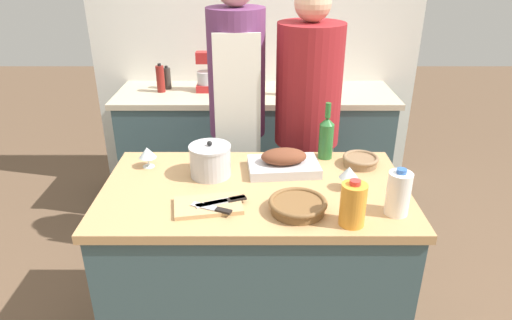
# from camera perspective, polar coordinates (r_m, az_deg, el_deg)

# --- Properties ---
(kitchen_island) EXTENTS (1.36, 0.76, 0.91)m
(kitchen_island) POSITION_cam_1_polar(r_m,az_deg,el_deg) (2.29, -0.01, -13.38)
(kitchen_island) COLOR #3D565B
(kitchen_island) RESTS_ON ground_plane
(back_counter) EXTENTS (2.02, 0.60, 0.91)m
(back_counter) POSITION_cam_1_polar(r_m,az_deg,el_deg) (3.53, 0.06, 1.38)
(back_counter) COLOR #3D565B
(back_counter) RESTS_ON ground_plane
(back_wall) EXTENTS (2.52, 0.10, 2.55)m
(back_wall) POSITION_cam_1_polar(r_m,az_deg,el_deg) (3.63, 0.08, 15.56)
(back_wall) COLOR silver
(back_wall) RESTS_ON ground_plane
(roasting_pan) EXTENTS (0.35, 0.24, 0.11)m
(roasting_pan) POSITION_cam_1_polar(r_m,az_deg,el_deg) (2.17, 3.62, -0.34)
(roasting_pan) COLOR #BCBCC1
(roasting_pan) RESTS_ON kitchen_island
(wicker_basket) EXTENTS (0.24, 0.24, 0.05)m
(wicker_basket) POSITION_cam_1_polar(r_m,az_deg,el_deg) (1.86, 5.39, -5.66)
(wicker_basket) COLOR brown
(wicker_basket) RESTS_ON kitchen_island
(cutting_board) EXTENTS (0.30, 0.21, 0.02)m
(cutting_board) POSITION_cam_1_polar(r_m,az_deg,el_deg) (1.90, -5.85, -5.65)
(cutting_board) COLOR tan
(cutting_board) RESTS_ON kitchen_island
(stock_pot) EXTENTS (0.19, 0.19, 0.17)m
(stock_pot) POSITION_cam_1_polar(r_m,az_deg,el_deg) (2.12, -5.58, -0.06)
(stock_pot) COLOR #B7B7BC
(stock_pot) RESTS_ON kitchen_island
(mixing_bowl) EXTENTS (0.17, 0.17, 0.05)m
(mixing_bowl) POSITION_cam_1_polar(r_m,az_deg,el_deg) (2.29, 13.09, -0.05)
(mixing_bowl) COLOR #846647
(mixing_bowl) RESTS_ON kitchen_island
(juice_jug) EXTENTS (0.10, 0.10, 0.19)m
(juice_jug) POSITION_cam_1_polar(r_m,az_deg,el_deg) (1.78, 12.18, -5.44)
(juice_jug) COLOR orange
(juice_jug) RESTS_ON kitchen_island
(milk_jug) EXTENTS (0.09, 0.09, 0.20)m
(milk_jug) POSITION_cam_1_polar(r_m,az_deg,el_deg) (1.89, 17.52, -4.00)
(milk_jug) COLOR white
(milk_jug) RESTS_ON kitchen_island
(wine_bottle_green) EXTENTS (0.07, 0.07, 0.29)m
(wine_bottle_green) POSITION_cam_1_polar(r_m,az_deg,el_deg) (2.30, 8.93, 2.90)
(wine_bottle_green) COLOR #28662D
(wine_bottle_green) RESTS_ON kitchen_island
(wine_glass_left) EXTENTS (0.08, 0.08, 0.11)m
(wine_glass_left) POSITION_cam_1_polar(r_m,az_deg,el_deg) (2.03, 11.69, -1.60)
(wine_glass_left) COLOR silver
(wine_glass_left) RESTS_ON kitchen_island
(wine_glass_right) EXTENTS (0.08, 0.08, 0.10)m
(wine_glass_right) POSITION_cam_1_polar(r_m,az_deg,el_deg) (2.25, -13.28, 0.88)
(wine_glass_right) COLOR silver
(wine_glass_right) RESTS_ON kitchen_island
(knife_chef) EXTENTS (0.21, 0.10, 0.01)m
(knife_chef) POSITION_cam_1_polar(r_m,az_deg,el_deg) (1.89, -3.99, -5.19)
(knife_chef) COLOR #B7B7BC
(knife_chef) RESTS_ON cutting_board
(knife_paring) EXTENTS (0.17, 0.09, 0.01)m
(knife_paring) POSITION_cam_1_polar(r_m,az_deg,el_deg) (1.90, -3.57, -5.05)
(knife_paring) COLOR #B7B7BC
(knife_paring) RESTS_ON cutting_board
(knife_bread) EXTENTS (0.17, 0.09, 0.01)m
(knife_bread) POSITION_cam_1_polar(r_m,az_deg,el_deg) (1.85, -5.26, -6.02)
(knife_bread) COLOR #B7B7BC
(knife_bread) RESTS_ON cutting_board
(stand_mixer) EXTENTS (0.18, 0.14, 0.29)m
(stand_mixer) POSITION_cam_1_polar(r_m,az_deg,el_deg) (3.39, -5.73, 10.55)
(stand_mixer) COLOR #B22323
(stand_mixer) RESTS_ON back_counter
(condiment_bottle_tall) EXTENTS (0.06, 0.06, 0.17)m
(condiment_bottle_tall) POSITION_cam_1_polar(r_m,az_deg,el_deg) (3.50, -10.88, 10.02)
(condiment_bottle_tall) COLOR #332D28
(condiment_bottle_tall) RESTS_ON back_counter
(condiment_bottle_short) EXTENTS (0.06, 0.06, 0.21)m
(condiment_bottle_short) POSITION_cam_1_polar(r_m,az_deg,el_deg) (3.42, -11.69, 9.92)
(condiment_bottle_short) COLOR maroon
(condiment_bottle_short) RESTS_ON back_counter
(condiment_bottle_extra) EXTENTS (0.05, 0.05, 0.21)m
(condiment_bottle_extra) POSITION_cam_1_polar(r_m,az_deg,el_deg) (3.28, 3.44, 9.73)
(condiment_bottle_extra) COLOR #B28E2D
(condiment_bottle_extra) RESTS_ON back_counter
(person_cook_aproned) EXTENTS (0.33, 0.33, 1.80)m
(person_cook_aproned) POSITION_cam_1_polar(r_m,az_deg,el_deg) (2.70, -2.20, 6.21)
(person_cook_aproned) COLOR beige
(person_cook_aproned) RESTS_ON ground_plane
(person_cook_guest) EXTENTS (0.38, 0.38, 1.71)m
(person_cook_guest) POSITION_cam_1_polar(r_m,az_deg,el_deg) (2.71, 6.55, 4.73)
(person_cook_guest) COLOR beige
(person_cook_guest) RESTS_ON ground_plane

